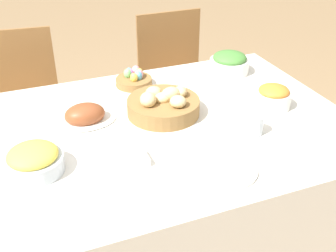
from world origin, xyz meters
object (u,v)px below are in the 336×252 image
(green_salad_bowl, at_px, (229,63))
(butter_dish, at_px, (128,161))
(carrot_bowl, at_px, (273,97))
(pineapple_bowl, at_px, (34,160))
(dinner_plate, at_px, (222,168))
(bread_basket, at_px, (164,105))
(knife, at_px, (259,160))
(egg_basket, at_px, (134,79))
(spoon, at_px, (266,158))
(drinking_cup, at_px, (254,125))
(ham_platter, at_px, (85,116))
(chair_far_right, at_px, (176,80))
(chair_far_left, at_px, (22,106))
(fork, at_px, (183,179))

(green_salad_bowl, height_order, butter_dish, green_salad_bowl)
(carrot_bowl, xyz_separation_m, butter_dish, (-0.70, -0.18, -0.03))
(pineapple_bowl, relative_size, dinner_plate, 0.82)
(bread_basket, distance_m, dinner_plate, 0.44)
(carrot_bowl, height_order, knife, carrot_bowl)
(egg_basket, relative_size, green_salad_bowl, 0.87)
(knife, height_order, spoon, same)
(green_salad_bowl, bearing_deg, dinner_plate, -120.21)
(egg_basket, bearing_deg, drinking_cup, -63.69)
(green_salad_bowl, bearing_deg, egg_basket, 175.77)
(ham_platter, height_order, carrot_bowl, carrot_bowl)
(bread_basket, bearing_deg, knife, -66.41)
(chair_far_right, relative_size, spoon, 5.37)
(bread_basket, relative_size, dinner_plate, 1.25)
(bread_basket, xyz_separation_m, carrot_bowl, (0.46, -0.11, 0.00))
(chair_far_left, distance_m, fork, 1.36)
(chair_far_right, height_order, knife, chair_far_right)
(ham_platter, relative_size, green_salad_bowl, 1.27)
(chair_far_left, relative_size, bread_basket, 2.94)
(carrot_bowl, distance_m, dinner_plate, 0.53)
(dinner_plate, distance_m, fork, 0.15)
(chair_far_right, distance_m, drinking_cup, 1.14)
(dinner_plate, relative_size, fork, 1.46)
(dinner_plate, xyz_separation_m, knife, (0.15, 0.00, -0.00))
(pineapple_bowl, bearing_deg, green_salad_bowl, 26.05)
(carrot_bowl, height_order, dinner_plate, carrot_bowl)
(spoon, bearing_deg, drinking_cup, 70.42)
(pineapple_bowl, relative_size, carrot_bowl, 1.30)
(green_salad_bowl, distance_m, dinner_plate, 0.83)
(carrot_bowl, bearing_deg, butter_dish, -165.72)
(dinner_plate, xyz_separation_m, fork, (-0.15, 0.00, -0.00))
(chair_far_left, height_order, egg_basket, chair_far_left)
(chair_far_left, relative_size, fork, 5.37)
(chair_far_right, bearing_deg, dinner_plate, -106.22)
(ham_platter, relative_size, pineapple_bowl, 1.26)
(carrot_bowl, xyz_separation_m, drinking_cup, (-0.19, -0.16, -0.01))
(bread_basket, xyz_separation_m, dinner_plate, (0.04, -0.43, -0.04))
(knife, xyz_separation_m, spoon, (0.03, 0.00, 0.00))
(drinking_cup, bearing_deg, butter_dish, -177.82)
(chair_far_left, height_order, green_salad_bowl, chair_far_left)
(chair_far_right, distance_m, ham_platter, 1.09)
(knife, bearing_deg, green_salad_bowl, 73.71)
(green_salad_bowl, height_order, spoon, green_salad_bowl)
(drinking_cup, height_order, butter_dish, drinking_cup)
(carrot_bowl, height_order, spoon, carrot_bowl)
(ham_platter, relative_size, spoon, 1.51)
(drinking_cup, bearing_deg, chair_far_right, 82.94)
(knife, height_order, butter_dish, butter_dish)
(chair_far_right, bearing_deg, butter_dish, -120.52)
(chair_far_right, bearing_deg, bread_basket, -116.39)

